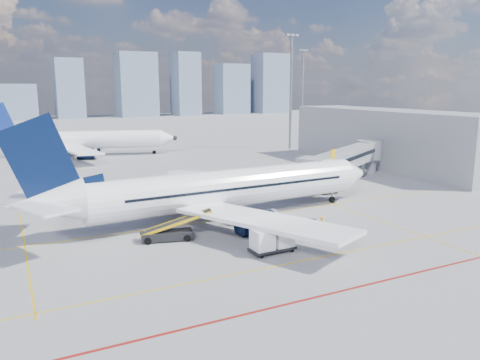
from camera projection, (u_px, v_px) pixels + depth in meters
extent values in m
plane|color=gray|center=(265.00, 240.00, 43.24)|extent=(420.00, 420.00, 0.00)
cube|color=gold|center=(228.00, 219.00, 50.25)|extent=(60.00, 0.18, 0.01)
cube|color=gold|center=(302.00, 261.00, 37.99)|extent=(80.00, 0.15, 0.01)
cube|color=gold|center=(367.00, 216.00, 51.18)|extent=(0.15, 28.00, 0.01)
cube|color=gold|center=(25.00, 247.00, 41.41)|extent=(0.15, 30.00, 0.01)
cube|color=maroon|center=(351.00, 289.00, 32.73)|extent=(90.00, 0.25, 0.01)
cube|color=gray|center=(345.00, 159.00, 66.45)|extent=(20.84, 13.93, 2.60)
cube|color=black|center=(345.00, 157.00, 66.41)|extent=(20.52, 13.82, 0.55)
cube|color=gray|center=(313.00, 170.00, 57.29)|extent=(4.49, 4.56, 3.00)
cube|color=black|center=(329.00, 191.00, 61.89)|extent=(2.20, 1.00, 0.70)
cylinder|color=gray|center=(329.00, 181.00, 61.63)|extent=(0.56, 0.56, 2.70)
cylinder|color=gray|center=(363.00, 165.00, 73.19)|extent=(0.60, 0.60, 3.90)
cylinder|color=gray|center=(369.00, 150.00, 75.88)|extent=(4.00, 4.00, 3.00)
cylinder|color=gray|center=(369.00, 162.00, 76.26)|extent=(2.40, 2.40, 3.90)
cube|color=gold|center=(333.00, 154.00, 58.00)|extent=(1.26, 0.82, 1.20)
cube|color=gray|center=(389.00, 138.00, 82.70)|extent=(10.00, 42.00, 10.00)
cube|color=black|center=(368.00, 140.00, 80.58)|extent=(0.25, 40.00, 4.50)
cylinder|color=gray|center=(291.00, 93.00, 105.75)|extent=(0.56, 0.56, 25.00)
cube|color=gray|center=(292.00, 35.00, 103.27)|extent=(3.20, 0.40, 0.50)
cube|color=silver|center=(288.00, 35.00, 102.53)|extent=(0.60, 0.15, 0.35)
cube|color=silver|center=(293.00, 35.00, 103.06)|extent=(0.60, 0.15, 0.35)
cube|color=silver|center=(297.00, 35.00, 103.59)|extent=(0.60, 0.15, 0.35)
cylinder|color=gray|center=(302.00, 92.00, 148.33)|extent=(0.56, 0.56, 25.00)
cube|color=gray|center=(304.00, 50.00, 145.85)|extent=(3.20, 0.40, 0.50)
cube|color=silver|center=(301.00, 50.00, 145.10)|extent=(0.60, 0.15, 0.35)
cube|color=silver|center=(304.00, 50.00, 145.63)|extent=(0.60, 0.15, 0.35)
cube|color=silver|center=(307.00, 50.00, 146.16)|extent=(0.60, 0.15, 0.35)
cube|color=slate|center=(19.00, 102.00, 201.92)|extent=(14.74, 11.16, 15.29)
cube|color=slate|center=(69.00, 89.00, 210.15)|extent=(11.97, 12.34, 26.50)
cube|color=slate|center=(136.00, 85.00, 223.34)|extent=(17.82, 14.35, 30.05)
cube|color=slate|center=(185.00, 84.00, 234.25)|extent=(11.66, 14.29, 30.77)
cube|color=slate|center=(232.00, 89.00, 246.24)|extent=(15.62, 11.76, 25.73)
cube|color=slate|center=(271.00, 84.00, 256.15)|extent=(17.92, 14.22, 31.57)
cylinder|color=white|center=(232.00, 188.00, 50.07)|extent=(30.84, 4.98, 3.99)
cone|color=white|center=(354.00, 174.00, 58.15)|extent=(3.81, 4.11, 3.99)
sphere|color=black|center=(363.00, 173.00, 58.83)|extent=(1.16, 1.16, 1.13)
cone|color=white|center=(45.00, 203.00, 41.21)|extent=(6.68, 4.20, 3.99)
cube|color=black|center=(346.00, 170.00, 57.42)|extent=(1.58, 1.58, 0.46)
cube|color=white|center=(186.00, 184.00, 57.50)|extent=(11.32, 17.66, 0.59)
cube|color=white|center=(265.00, 221.00, 41.63)|extent=(12.17, 17.53, 0.59)
cylinder|color=#071334|center=(205.00, 198.00, 55.41)|extent=(3.76, 2.47, 2.36)
cylinder|color=#071334|center=(256.00, 224.00, 45.18)|extent=(3.76, 2.47, 2.36)
cylinder|color=silver|center=(220.00, 197.00, 56.33)|extent=(0.44, 2.43, 2.42)
cylinder|color=silver|center=(273.00, 221.00, 46.10)|extent=(0.44, 2.43, 2.42)
cube|color=#071334|center=(42.00, 163.00, 40.52)|extent=(7.03, 0.55, 8.73)
cube|color=#071334|center=(73.00, 188.00, 42.15)|extent=(5.78, 0.49, 2.20)
cube|color=white|center=(36.00, 192.00, 43.77)|extent=(4.86, 6.44, 0.23)
cube|color=white|center=(44.00, 208.00, 38.13)|extent=(5.13, 6.49, 0.23)
cylinder|color=gray|center=(332.00, 195.00, 57.03)|extent=(0.29, 0.29, 1.80)
cylinder|color=black|center=(332.00, 200.00, 57.14)|extent=(0.77, 0.30, 0.76)
cylinder|color=gray|center=(213.00, 206.00, 52.37)|extent=(0.33, 0.33, 1.60)
cylinder|color=black|center=(213.00, 209.00, 52.43)|extent=(1.02, 0.68, 1.00)
cylinder|color=gray|center=(235.00, 217.00, 47.79)|extent=(0.33, 0.33, 1.60)
cylinder|color=black|center=(235.00, 220.00, 47.85)|extent=(1.02, 0.68, 1.00)
cube|color=black|center=(228.00, 181.00, 51.96)|extent=(25.18, 0.91, 0.27)
cube|color=black|center=(245.00, 188.00, 48.55)|extent=(25.18, 0.91, 0.27)
cylinder|color=white|center=(91.00, 140.00, 95.96)|extent=(27.97, 11.22, 3.65)
cone|color=white|center=(168.00, 138.00, 98.85)|extent=(4.24, 4.43, 3.65)
sphere|color=black|center=(175.00, 138.00, 99.09)|extent=(1.27, 1.27, 1.03)
cone|color=white|center=(2.00, 139.00, 92.73)|extent=(6.76, 5.15, 3.65)
cube|color=black|center=(163.00, 136.00, 98.52)|extent=(1.73, 1.73, 0.42)
cube|color=white|center=(90.00, 140.00, 104.00)|extent=(13.64, 14.95, 0.54)
cube|color=white|center=(79.00, 150.00, 87.79)|extent=(6.98, 15.96, 0.54)
cylinder|color=#071334|center=(93.00, 147.00, 101.52)|extent=(3.83, 2.99, 2.15)
cylinder|color=#071334|center=(86.00, 154.00, 91.07)|extent=(3.83, 2.99, 2.15)
cylinder|color=silver|center=(101.00, 147.00, 101.85)|extent=(0.92, 2.21, 2.21)
cylinder|color=silver|center=(96.00, 154.00, 91.40)|extent=(0.92, 2.21, 2.21)
cube|color=navy|center=(0.00, 122.00, 92.10)|extent=(6.24, 2.05, 7.97)
cube|color=navy|center=(14.00, 134.00, 92.95)|extent=(5.15, 1.72, 2.01)
cube|color=white|center=(4.00, 136.00, 95.48)|extent=(5.43, 5.85, 0.21)
cylinder|color=black|center=(89.00, 152.00, 98.68)|extent=(1.14, 0.90, 1.00)
cylinder|color=black|center=(86.00, 155.00, 93.99)|extent=(1.14, 0.90, 1.00)
cylinder|color=black|center=(154.00, 152.00, 98.85)|extent=(0.81, 0.48, 0.76)
cube|color=white|center=(312.00, 229.00, 44.60)|extent=(2.59, 1.61, 0.89)
cube|color=white|center=(308.00, 223.00, 44.23)|extent=(1.26, 1.40, 0.67)
cube|color=black|center=(308.00, 220.00, 44.19)|extent=(1.14, 1.34, 0.39)
cylinder|color=black|center=(309.00, 235.00, 43.68)|extent=(0.65, 0.32, 0.63)
cylinder|color=black|center=(300.00, 232.00, 44.68)|extent=(0.65, 0.32, 0.63)
cylinder|color=black|center=(323.00, 232.00, 44.64)|extent=(0.65, 0.32, 0.63)
cylinder|color=black|center=(314.00, 229.00, 45.65)|extent=(0.65, 0.32, 0.63)
cube|color=black|center=(272.00, 249.00, 39.89)|extent=(3.96, 1.84, 0.20)
cube|color=white|center=(263.00, 240.00, 39.25)|extent=(1.73, 1.67, 1.69)
cube|color=white|center=(282.00, 236.00, 40.16)|extent=(1.73, 1.67, 1.69)
cylinder|color=black|center=(261.00, 256.00, 38.56)|extent=(0.35, 0.16, 0.35)
cylinder|color=black|center=(252.00, 251.00, 39.88)|extent=(0.35, 0.16, 0.35)
cylinder|color=black|center=(292.00, 250.00, 39.98)|extent=(0.35, 0.16, 0.35)
cylinder|color=black|center=(282.00, 245.00, 41.29)|extent=(0.35, 0.16, 0.35)
cube|color=black|center=(167.00, 235.00, 43.01)|extent=(4.89, 2.69, 0.77)
cube|color=black|center=(176.00, 222.00, 42.98)|extent=(6.70, 2.62, 2.03)
cube|color=gold|center=(176.00, 221.00, 43.56)|extent=(6.48, 1.64, 2.12)
cube|color=gold|center=(177.00, 224.00, 42.40)|extent=(6.48, 1.64, 2.12)
cylinder|color=black|center=(148.00, 241.00, 41.91)|extent=(0.71, 0.41, 0.66)
cylinder|color=black|center=(147.00, 236.00, 43.38)|extent=(0.71, 0.41, 0.66)
cylinder|color=black|center=(187.00, 238.00, 42.70)|extent=(0.71, 0.41, 0.66)
cylinder|color=black|center=(185.00, 233.00, 44.18)|extent=(0.71, 0.41, 0.66)
imported|color=gold|center=(322.00, 226.00, 44.40)|extent=(0.52, 0.73, 1.89)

